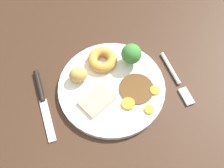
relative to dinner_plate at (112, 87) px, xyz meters
The scene contains 12 objects.
dining_table 3.12cm from the dinner_plate, 86.81° to the left, with size 120.00×84.00×3.60cm, color #382316.
dinner_plate is the anchor object (origin of this frame).
gravy_pool 5.83cm from the dinner_plate, 153.66° to the left, with size 8.20×8.20×0.30cm, color #563819.
meat_slice_main 5.33cm from the dinner_plate, 29.84° to the left, with size 7.39×5.32×0.80cm, color tan.
yorkshire_pudding 7.30cm from the dinner_plate, 88.87° to the right, with size 7.18×7.18×2.41cm, color #C68938.
roast_potato_left 8.47cm from the dinner_plate, 32.79° to the right, with size 4.34×3.59×3.68cm, color tan.
carrot_coin_front 10.09cm from the dinner_plate, 154.41° to the left, with size 2.34×2.34×0.43cm, color orange.
carrot_coin_back 10.33cm from the dinner_plate, 125.41° to the left, with size 2.29×2.29×0.45cm, color orange.
carrot_coin_side 6.04cm from the dinner_plate, 109.47° to the left, with size 3.02×3.02×0.60cm, color orange.
broccoli_floret 9.16cm from the dinner_plate, 142.41° to the right, with size 4.90×4.90×5.83cm.
fork 15.89cm from the dinner_plate, behind, with size 2.20×15.30×0.90cm.
knife 16.54cm from the dinner_plate, ahead, with size 1.72×18.50×1.20cm.
Camera 1 is at (9.84, 27.74, 62.61)cm, focal length 44.76 mm.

